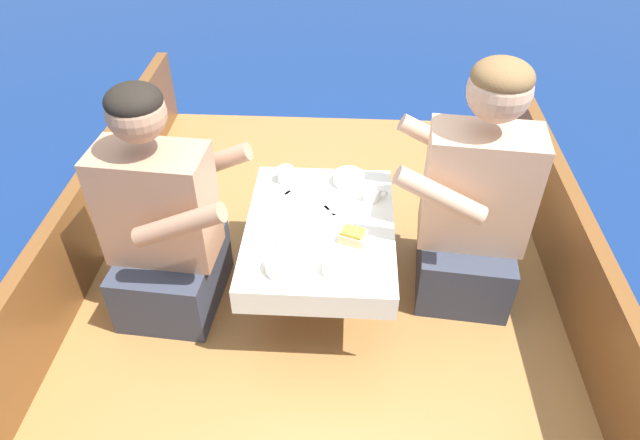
# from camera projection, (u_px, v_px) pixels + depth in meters

# --- Properties ---
(ground_plane) EXTENTS (60.00, 60.00, 0.00)m
(ground_plane) POSITION_uv_depth(u_px,v_px,m) (320.00, 334.00, 2.55)
(ground_plane) COLOR navy
(boat_deck) EXTENTS (2.07, 2.98, 0.26)m
(boat_deck) POSITION_uv_depth(u_px,v_px,m) (320.00, 315.00, 2.47)
(boat_deck) COLOR #9E6B38
(boat_deck) RESTS_ON ground_plane
(gunwale_port) EXTENTS (0.06, 2.98, 0.40)m
(gunwale_port) POSITION_uv_depth(u_px,v_px,m) (72.00, 250.00, 2.30)
(gunwale_port) COLOR brown
(gunwale_port) RESTS_ON boat_deck
(gunwale_starboard) EXTENTS (0.06, 2.98, 0.40)m
(gunwale_starboard) POSITION_uv_depth(u_px,v_px,m) (577.00, 269.00, 2.21)
(gunwale_starboard) COLOR brown
(gunwale_starboard) RESTS_ON boat_deck
(cockpit_table) EXTENTS (0.57, 0.75, 0.36)m
(cockpit_table) POSITION_uv_depth(u_px,v_px,m) (320.00, 232.00, 2.20)
(cockpit_table) COLOR #B2B2B7
(cockpit_table) RESTS_ON boat_deck
(person_port) EXTENTS (0.55, 0.47, 0.96)m
(person_port) POSITION_uv_depth(u_px,v_px,m) (164.00, 227.00, 2.13)
(person_port) COLOR #333847
(person_port) RESTS_ON boat_deck
(person_starboard) EXTENTS (0.55, 0.48, 1.00)m
(person_starboard) POSITION_uv_depth(u_px,v_px,m) (473.00, 205.00, 2.18)
(person_starboard) COLOR #333847
(person_starboard) RESTS_ON boat_deck
(plate_sandwich) EXTENTS (0.17, 0.17, 0.01)m
(plate_sandwich) POSITION_uv_depth(u_px,v_px,m) (353.00, 242.00, 2.09)
(plate_sandwich) COLOR white
(plate_sandwich) RESTS_ON cockpit_table
(plate_bread) EXTENTS (0.18, 0.18, 0.01)m
(plate_bread) POSITION_uv_depth(u_px,v_px,m) (298.00, 235.00, 2.12)
(plate_bread) COLOR white
(plate_bread) RESTS_ON cockpit_table
(sandwich) EXTENTS (0.11, 0.10, 0.05)m
(sandwich) POSITION_uv_depth(u_px,v_px,m) (353.00, 236.00, 2.07)
(sandwich) COLOR #E0BC7F
(sandwich) RESTS_ON plate_sandwich
(bowl_port_near) EXTENTS (0.14, 0.14, 0.04)m
(bowl_port_near) POSITION_uv_depth(u_px,v_px,m) (284.00, 264.00, 1.97)
(bowl_port_near) COLOR white
(bowl_port_near) RESTS_ON cockpit_table
(bowl_starboard_near) EXTENTS (0.13, 0.13, 0.04)m
(bowl_starboard_near) POSITION_uv_depth(u_px,v_px,m) (349.00, 178.00, 2.37)
(bowl_starboard_near) COLOR white
(bowl_starboard_near) RESTS_ON cockpit_table
(coffee_cup_port) EXTENTS (0.10, 0.07, 0.06)m
(coffee_cup_port) POSITION_uv_depth(u_px,v_px,m) (286.00, 174.00, 2.37)
(coffee_cup_port) COLOR white
(coffee_cup_port) RESTS_ON cockpit_table
(coffee_cup_starboard) EXTENTS (0.10, 0.07, 0.05)m
(coffee_cup_starboard) POSITION_uv_depth(u_px,v_px,m) (372.00, 193.00, 2.28)
(coffee_cup_starboard) COLOR white
(coffee_cup_starboard) RESTS_ON cockpit_table
(coffee_cup_center) EXTENTS (0.10, 0.07, 0.05)m
(coffee_cup_center) POSITION_uv_depth(u_px,v_px,m) (333.00, 266.00, 1.96)
(coffee_cup_center) COLOR white
(coffee_cup_center) RESTS_ON cockpit_table
(utensil_knife_starboard) EXTENTS (0.17, 0.02, 0.00)m
(utensil_knife_starboard) POSITION_uv_depth(u_px,v_px,m) (324.00, 215.00, 2.21)
(utensil_knife_starboard) COLOR silver
(utensil_knife_starboard) RESTS_ON cockpit_table
(utensil_knife_port) EXTENTS (0.17, 0.04, 0.00)m
(utensil_knife_port) POSITION_uv_depth(u_px,v_px,m) (332.00, 226.00, 2.16)
(utensil_knife_port) COLOR silver
(utensil_knife_port) RESTS_ON cockpit_table
(utensil_fork_port) EXTENTS (0.11, 0.15, 0.00)m
(utensil_fork_port) POSITION_uv_depth(u_px,v_px,m) (279.00, 199.00, 2.29)
(utensil_fork_port) COLOR silver
(utensil_fork_port) RESTS_ON cockpit_table
(utensil_fork_starboard) EXTENTS (0.11, 0.15, 0.00)m
(utensil_fork_starboard) POSITION_uv_depth(u_px,v_px,m) (334.00, 215.00, 2.21)
(utensil_fork_starboard) COLOR silver
(utensil_fork_starboard) RESTS_ON cockpit_table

